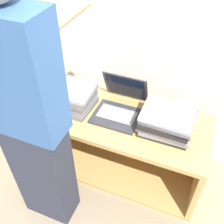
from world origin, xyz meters
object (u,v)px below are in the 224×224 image
(laptop_stack_right, at_px, (167,122))
(person, at_px, (31,122))
(laptop_open, at_px, (120,106))
(laptop_stack_left, at_px, (70,96))

(laptop_stack_right, bearing_deg, person, -141.63)
(laptop_stack_right, height_order, person, person)
(laptop_open, height_order, laptop_stack_left, laptop_open)
(laptop_stack_left, xyz_separation_m, person, (0.07, -0.51, 0.22))
(laptop_stack_left, bearing_deg, laptop_stack_right, 0.17)
(person, bearing_deg, laptop_stack_right, 38.37)
(laptop_stack_left, bearing_deg, laptop_open, 10.12)
(laptop_stack_left, distance_m, laptop_stack_right, 0.72)
(laptop_open, distance_m, laptop_stack_right, 0.36)
(person, bearing_deg, laptop_stack_left, 97.63)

